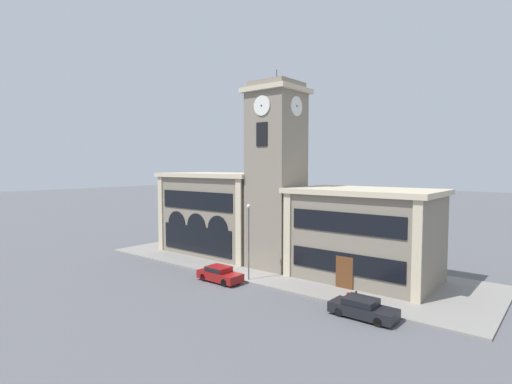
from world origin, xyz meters
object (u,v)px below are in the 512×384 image
object	(u,v)px
street_lamp	(249,231)
bollard	(356,298)
parked_car_near	(220,274)
fire_hydrant	(348,298)
parked_car_mid	(362,308)

from	to	relation	value
street_lamp	bollard	distance (m)	10.78
street_lamp	bollard	bearing A→B (deg)	-1.05
parked_car_near	fire_hydrant	xyz separation A→B (m)	(11.37, 1.50, -0.13)
parked_car_near	parked_car_mid	bearing A→B (deg)	0.85
parked_car_mid	fire_hydrant	xyz separation A→B (m)	(-1.77, 1.50, -0.11)
parked_car_near	bollard	distance (m)	12.08
parked_car_near	parked_car_mid	distance (m)	13.15
parked_car_near	street_lamp	world-z (taller)	street_lamp
bollard	fire_hydrant	xyz separation A→B (m)	(-0.60, -0.03, -0.10)
bollard	fire_hydrant	size ratio (longest dim) A/B	1.22
parked_car_mid	street_lamp	bearing A→B (deg)	172.18
parked_car_mid	fire_hydrant	distance (m)	2.32
street_lamp	bollard	world-z (taller)	street_lamp
street_lamp	fire_hydrant	distance (m)	10.25
fire_hydrant	parked_car_mid	bearing A→B (deg)	-40.26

